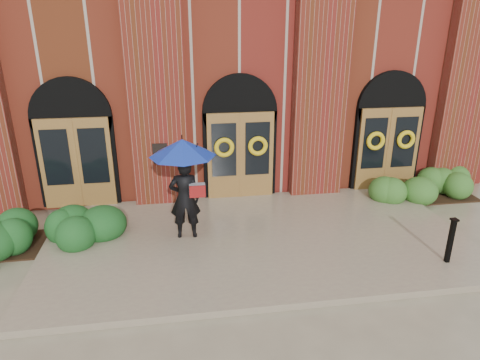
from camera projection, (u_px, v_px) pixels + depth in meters
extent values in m
plane|color=gray|center=(258.00, 245.00, 10.23)|extent=(90.00, 90.00, 0.00)
cube|color=gray|center=(257.00, 239.00, 10.34)|extent=(10.00, 5.30, 0.15)
cube|color=maroon|center=(217.00, 60.00, 17.21)|extent=(16.00, 12.00, 7.00)
cube|color=black|center=(160.00, 153.00, 11.60)|extent=(0.40, 0.05, 0.55)
cube|color=maroon|center=(156.00, 83.00, 11.18)|extent=(1.50, 0.45, 7.00)
cube|color=maroon|center=(321.00, 79.00, 11.83)|extent=(1.50, 0.45, 7.00)
cube|color=maroon|center=(469.00, 76.00, 12.47)|extent=(1.50, 0.45, 7.00)
cube|color=olive|center=(77.00, 163.00, 11.59)|extent=(1.90, 0.10, 2.50)
cylinder|color=black|center=(71.00, 117.00, 11.28)|extent=(2.10, 0.22, 2.10)
cube|color=olive|center=(240.00, 156.00, 12.24)|extent=(1.90, 0.10, 2.50)
cylinder|color=black|center=(240.00, 111.00, 11.92)|extent=(2.10, 0.22, 2.10)
cube|color=olive|center=(388.00, 149.00, 12.88)|extent=(1.90, 0.10, 2.50)
cylinder|color=black|center=(391.00, 107.00, 12.56)|extent=(2.10, 0.22, 2.10)
torus|color=yellow|center=(224.00, 148.00, 11.95)|extent=(0.57, 0.13, 0.57)
torus|color=yellow|center=(258.00, 146.00, 12.09)|extent=(0.57, 0.13, 0.57)
torus|color=yellow|center=(376.00, 141.00, 12.59)|extent=(0.57, 0.13, 0.57)
torus|color=yellow|center=(406.00, 140.00, 12.73)|extent=(0.57, 0.13, 0.57)
imported|color=black|center=(185.00, 199.00, 10.00)|extent=(0.74, 0.50, 1.97)
cone|color=#14309E|center=(182.00, 148.00, 9.56)|extent=(1.59, 1.59, 0.39)
cylinder|color=black|center=(186.00, 170.00, 9.71)|extent=(0.02, 0.02, 0.65)
cube|color=#B4B7B9|center=(197.00, 190.00, 9.81)|extent=(0.37, 0.20, 0.29)
cube|color=maroon|center=(198.00, 192.00, 9.71)|extent=(0.37, 0.04, 0.29)
cube|color=black|center=(450.00, 241.00, 9.08)|extent=(0.09, 0.09, 0.99)
cube|color=black|center=(455.00, 220.00, 8.90)|extent=(0.15, 0.15, 0.04)
ellipsoid|color=#184A1B|center=(34.00, 230.00, 10.11)|extent=(3.15, 1.26, 0.81)
ellipsoid|color=#316022|center=(420.00, 185.00, 12.90)|extent=(2.97, 1.19, 0.76)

